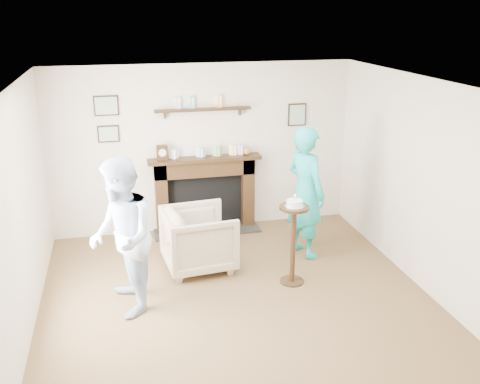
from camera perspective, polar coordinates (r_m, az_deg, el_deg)
The scene contains 6 objects.
ground at distance 6.21m, azimuth 0.20°, elevation -12.41°, with size 5.00×5.00×0.00m, color brown.
room_shell at distance 6.18m, azimuth -1.28°, elevation 3.90°, with size 4.54×5.02×2.52m.
armchair at distance 7.14m, azimuth -4.32°, elevation -7.96°, with size 0.86×0.88×0.80m, color tan.
man at distance 6.35m, azimuth -11.90°, elevation -12.11°, with size 0.86×0.67×1.77m, color silver.
woman at distance 7.54m, azimuth 6.73°, elevation -6.51°, with size 0.66×0.43×1.80m, color #1DA6A7.
pedestal_table at distance 6.48m, azimuth 5.74°, elevation -3.99°, with size 0.36×0.36×1.16m.
Camera 1 is at (-1.23, -5.14, 3.25)m, focal length 40.00 mm.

